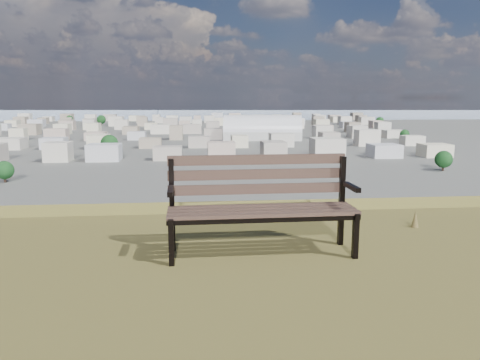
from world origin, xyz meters
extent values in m
cube|color=#483429|center=(0.70, 2.34, 25.39)|extent=(1.59, 0.10, 0.03)
cube|color=#483429|center=(0.69, 2.44, 25.39)|extent=(1.59, 0.10, 0.03)
cube|color=#483429|center=(0.69, 2.55, 25.39)|extent=(1.59, 0.10, 0.03)
cube|color=#483429|center=(0.69, 2.66, 25.39)|extent=(1.59, 0.10, 0.03)
cube|color=#483429|center=(0.69, 2.73, 25.53)|extent=(1.59, 0.06, 0.09)
cube|color=#483429|center=(0.69, 2.75, 25.66)|extent=(1.59, 0.06, 0.09)
cube|color=#483429|center=(0.69, 2.77, 25.79)|extent=(1.59, 0.06, 0.09)
cube|color=black|center=(-0.06, 2.31, 25.19)|extent=(0.05, 0.05, 0.39)
cube|color=black|center=(-0.07, 2.69, 25.41)|extent=(0.05, 0.05, 0.81)
cube|color=black|center=(-0.07, 2.48, 25.36)|extent=(0.05, 0.44, 0.04)
cube|color=black|center=(-0.07, 2.44, 25.58)|extent=(0.05, 0.32, 0.04)
cube|color=black|center=(1.46, 2.33, 25.19)|extent=(0.05, 0.05, 0.39)
cube|color=black|center=(1.45, 2.71, 25.41)|extent=(0.05, 0.05, 0.81)
cube|color=black|center=(1.45, 2.51, 25.36)|extent=(0.05, 0.44, 0.04)
cube|color=black|center=(1.45, 2.47, 25.58)|extent=(0.05, 0.32, 0.04)
cube|color=black|center=(0.70, 2.33, 25.35)|extent=(1.59, 0.07, 0.04)
cube|color=black|center=(0.69, 2.66, 25.35)|extent=(1.59, 0.07, 0.04)
cone|color=brown|center=(2.40, 3.20, 25.09)|extent=(0.08, 0.08, 0.18)
cube|color=#B6B7B2|center=(42.07, 292.90, 2.70)|extent=(50.88, 26.70, 5.40)
cylinder|color=white|center=(42.07, 292.90, 5.40)|extent=(50.88, 26.70, 20.53)
cube|color=beige|center=(-60.00, 200.00, 3.50)|extent=(11.00, 11.00, 7.00)
cube|color=#A99D91|center=(-36.00, 200.00, 3.50)|extent=(11.00, 11.00, 7.00)
cube|color=#B8A192|center=(-12.00, 200.00, 3.50)|extent=(11.00, 11.00, 7.00)
cube|color=#BCBCC1|center=(12.00, 200.00, 3.50)|extent=(11.00, 11.00, 7.00)
cube|color=beige|center=(36.00, 200.00, 3.50)|extent=(11.00, 11.00, 7.00)
cube|color=gray|center=(60.00, 200.00, 3.50)|extent=(11.00, 11.00, 7.00)
cube|color=beige|center=(84.00, 200.00, 3.50)|extent=(11.00, 11.00, 7.00)
cube|color=beige|center=(108.00, 200.00, 3.50)|extent=(11.00, 11.00, 7.00)
cube|color=#A99D91|center=(-96.00, 250.00, 3.50)|extent=(11.00, 11.00, 7.00)
cube|color=#B8A192|center=(-72.00, 250.00, 3.50)|extent=(11.00, 11.00, 7.00)
cube|color=#BCBCC1|center=(-48.00, 250.00, 3.50)|extent=(11.00, 11.00, 7.00)
cube|color=beige|center=(-24.00, 250.00, 3.50)|extent=(11.00, 11.00, 7.00)
cube|color=gray|center=(0.00, 250.00, 3.50)|extent=(11.00, 11.00, 7.00)
cube|color=beige|center=(24.00, 250.00, 3.50)|extent=(11.00, 11.00, 7.00)
cube|color=beige|center=(48.00, 250.00, 3.50)|extent=(11.00, 11.00, 7.00)
cube|color=beige|center=(72.00, 250.00, 3.50)|extent=(11.00, 11.00, 7.00)
cube|color=#A99D91|center=(96.00, 250.00, 3.50)|extent=(11.00, 11.00, 7.00)
cube|color=#B8A192|center=(120.00, 250.00, 3.50)|extent=(11.00, 11.00, 7.00)
cube|color=beige|center=(-108.00, 300.00, 3.50)|extent=(11.00, 11.00, 7.00)
cube|color=gray|center=(-84.00, 300.00, 3.50)|extent=(11.00, 11.00, 7.00)
cube|color=beige|center=(-60.00, 300.00, 3.50)|extent=(11.00, 11.00, 7.00)
cube|color=beige|center=(-36.00, 300.00, 3.50)|extent=(11.00, 11.00, 7.00)
cube|color=beige|center=(-12.00, 300.00, 3.50)|extent=(11.00, 11.00, 7.00)
cube|color=#A99D91|center=(12.00, 300.00, 3.50)|extent=(11.00, 11.00, 7.00)
cube|color=#B8A192|center=(36.00, 300.00, 3.50)|extent=(11.00, 11.00, 7.00)
cube|color=#BCBCC1|center=(60.00, 300.00, 3.50)|extent=(11.00, 11.00, 7.00)
cube|color=beige|center=(84.00, 300.00, 3.50)|extent=(11.00, 11.00, 7.00)
cube|color=gray|center=(108.00, 300.00, 3.50)|extent=(11.00, 11.00, 7.00)
cube|color=beige|center=(132.00, 300.00, 3.50)|extent=(11.00, 11.00, 7.00)
cube|color=beige|center=(-120.00, 350.00, 3.50)|extent=(11.00, 11.00, 7.00)
cube|color=#A99D91|center=(-96.00, 350.00, 3.50)|extent=(11.00, 11.00, 7.00)
cube|color=#B8A192|center=(-72.00, 350.00, 3.50)|extent=(11.00, 11.00, 7.00)
cube|color=#BCBCC1|center=(-48.00, 350.00, 3.50)|extent=(11.00, 11.00, 7.00)
cube|color=beige|center=(-24.00, 350.00, 3.50)|extent=(11.00, 11.00, 7.00)
cube|color=gray|center=(0.00, 350.00, 3.50)|extent=(11.00, 11.00, 7.00)
cube|color=beige|center=(24.00, 350.00, 3.50)|extent=(11.00, 11.00, 7.00)
cube|color=beige|center=(48.00, 350.00, 3.50)|extent=(11.00, 11.00, 7.00)
cube|color=beige|center=(72.00, 350.00, 3.50)|extent=(11.00, 11.00, 7.00)
cube|color=#A99D91|center=(96.00, 350.00, 3.50)|extent=(11.00, 11.00, 7.00)
cube|color=#B8A192|center=(120.00, 350.00, 3.50)|extent=(11.00, 11.00, 7.00)
cube|color=#BCBCC1|center=(144.00, 350.00, 3.50)|extent=(11.00, 11.00, 7.00)
cube|color=beige|center=(-156.00, 400.00, 3.50)|extent=(11.00, 11.00, 7.00)
cube|color=gray|center=(-132.00, 400.00, 3.50)|extent=(11.00, 11.00, 7.00)
cube|color=beige|center=(-108.00, 400.00, 3.50)|extent=(11.00, 11.00, 7.00)
cube|color=beige|center=(-84.00, 400.00, 3.50)|extent=(11.00, 11.00, 7.00)
cube|color=beige|center=(-60.00, 400.00, 3.50)|extent=(11.00, 11.00, 7.00)
cube|color=#A99D91|center=(-36.00, 400.00, 3.50)|extent=(11.00, 11.00, 7.00)
cube|color=#B8A192|center=(-12.00, 400.00, 3.50)|extent=(11.00, 11.00, 7.00)
cube|color=#BCBCC1|center=(12.00, 400.00, 3.50)|extent=(11.00, 11.00, 7.00)
cube|color=beige|center=(36.00, 400.00, 3.50)|extent=(11.00, 11.00, 7.00)
cube|color=gray|center=(60.00, 400.00, 3.50)|extent=(11.00, 11.00, 7.00)
cube|color=beige|center=(84.00, 400.00, 3.50)|extent=(11.00, 11.00, 7.00)
cube|color=beige|center=(108.00, 400.00, 3.50)|extent=(11.00, 11.00, 7.00)
cube|color=beige|center=(132.00, 400.00, 3.50)|extent=(11.00, 11.00, 7.00)
cube|color=#A99D91|center=(156.00, 400.00, 3.50)|extent=(11.00, 11.00, 7.00)
cube|color=#B8A192|center=(-168.00, 450.00, 3.50)|extent=(11.00, 11.00, 7.00)
cube|color=#BCBCC1|center=(-144.00, 450.00, 3.50)|extent=(11.00, 11.00, 7.00)
cube|color=beige|center=(-120.00, 450.00, 3.50)|extent=(11.00, 11.00, 7.00)
cube|color=gray|center=(-96.00, 450.00, 3.50)|extent=(11.00, 11.00, 7.00)
cube|color=beige|center=(-72.00, 450.00, 3.50)|extent=(11.00, 11.00, 7.00)
cube|color=beige|center=(-48.00, 450.00, 3.50)|extent=(11.00, 11.00, 7.00)
cube|color=beige|center=(-24.00, 450.00, 3.50)|extent=(11.00, 11.00, 7.00)
cube|color=#A99D91|center=(0.00, 450.00, 3.50)|extent=(11.00, 11.00, 7.00)
cube|color=#B8A192|center=(24.00, 450.00, 3.50)|extent=(11.00, 11.00, 7.00)
cube|color=#BCBCC1|center=(48.00, 450.00, 3.50)|extent=(11.00, 11.00, 7.00)
cube|color=beige|center=(72.00, 450.00, 3.50)|extent=(11.00, 11.00, 7.00)
cube|color=gray|center=(96.00, 450.00, 3.50)|extent=(11.00, 11.00, 7.00)
cube|color=beige|center=(120.00, 450.00, 3.50)|extent=(11.00, 11.00, 7.00)
cube|color=beige|center=(144.00, 450.00, 3.50)|extent=(11.00, 11.00, 7.00)
cube|color=beige|center=(168.00, 450.00, 3.50)|extent=(11.00, 11.00, 7.00)
cube|color=#A99D91|center=(-180.00, 500.00, 3.50)|extent=(11.00, 11.00, 7.00)
cube|color=#B8A192|center=(-156.00, 500.00, 3.50)|extent=(11.00, 11.00, 7.00)
cube|color=#BCBCC1|center=(-132.00, 500.00, 3.50)|extent=(11.00, 11.00, 7.00)
cube|color=beige|center=(-108.00, 500.00, 3.50)|extent=(11.00, 11.00, 7.00)
cube|color=gray|center=(-84.00, 500.00, 3.50)|extent=(11.00, 11.00, 7.00)
cube|color=beige|center=(-60.00, 500.00, 3.50)|extent=(11.00, 11.00, 7.00)
cube|color=beige|center=(-36.00, 500.00, 3.50)|extent=(11.00, 11.00, 7.00)
cube|color=beige|center=(-12.00, 500.00, 3.50)|extent=(11.00, 11.00, 7.00)
cube|color=#A99D91|center=(12.00, 500.00, 3.50)|extent=(11.00, 11.00, 7.00)
cube|color=#B8A192|center=(36.00, 500.00, 3.50)|extent=(11.00, 11.00, 7.00)
cube|color=#BCBCC1|center=(60.00, 500.00, 3.50)|extent=(11.00, 11.00, 7.00)
cube|color=beige|center=(84.00, 500.00, 3.50)|extent=(11.00, 11.00, 7.00)
cube|color=gray|center=(108.00, 500.00, 3.50)|extent=(11.00, 11.00, 7.00)
cube|color=beige|center=(132.00, 500.00, 3.50)|extent=(11.00, 11.00, 7.00)
cube|color=beige|center=(156.00, 500.00, 3.50)|extent=(11.00, 11.00, 7.00)
cube|color=beige|center=(180.00, 500.00, 3.50)|extent=(11.00, 11.00, 7.00)
cube|color=#A99D91|center=(-192.00, 550.00, 3.50)|extent=(11.00, 11.00, 7.00)
cube|color=#B8A192|center=(-168.00, 550.00, 3.50)|extent=(11.00, 11.00, 7.00)
cube|color=#BCBCC1|center=(-144.00, 550.00, 3.50)|extent=(11.00, 11.00, 7.00)
cube|color=beige|center=(-120.00, 550.00, 3.50)|extent=(11.00, 11.00, 7.00)
cube|color=gray|center=(-96.00, 550.00, 3.50)|extent=(11.00, 11.00, 7.00)
cube|color=beige|center=(-72.00, 550.00, 3.50)|extent=(11.00, 11.00, 7.00)
cube|color=beige|center=(-48.00, 550.00, 3.50)|extent=(11.00, 11.00, 7.00)
cube|color=beige|center=(-24.00, 550.00, 3.50)|extent=(11.00, 11.00, 7.00)
cube|color=#A99D91|center=(0.00, 550.00, 3.50)|extent=(11.00, 11.00, 7.00)
cube|color=#B8A192|center=(24.00, 550.00, 3.50)|extent=(11.00, 11.00, 7.00)
cube|color=#BCBCC1|center=(48.00, 550.00, 3.50)|extent=(11.00, 11.00, 7.00)
cube|color=beige|center=(72.00, 550.00, 3.50)|extent=(11.00, 11.00, 7.00)
cube|color=gray|center=(96.00, 550.00, 3.50)|extent=(11.00, 11.00, 7.00)
cube|color=beige|center=(120.00, 550.00, 3.50)|extent=(11.00, 11.00, 7.00)
cube|color=beige|center=(144.00, 550.00, 3.50)|extent=(11.00, 11.00, 7.00)
cube|color=beige|center=(168.00, 550.00, 3.50)|extent=(11.00, 11.00, 7.00)
cube|color=#A99D91|center=(192.00, 550.00, 3.50)|extent=(11.00, 11.00, 7.00)
cylinder|color=#332219|center=(90.00, 160.00, 1.05)|extent=(0.80, 0.80, 2.10)
sphere|color=black|center=(90.00, 160.00, 4.20)|extent=(6.30, 6.30, 6.30)
cylinder|color=#332219|center=(-40.00, 220.00, 1.35)|extent=(0.80, 0.80, 2.70)
sphere|color=black|center=(-40.00, 220.00, 5.40)|extent=(8.10, 8.10, 8.10)
cylinder|color=#332219|center=(130.00, 280.00, 0.97)|extent=(0.80, 0.80, 1.95)
sphere|color=black|center=(130.00, 280.00, 3.90)|extent=(5.85, 5.85, 5.85)
cylinder|color=#332219|center=(60.00, 400.00, 1.12)|extent=(0.80, 0.80, 2.25)
sphere|color=black|center=(60.00, 400.00, 4.50)|extent=(6.75, 6.75, 6.75)
cylinder|color=#332219|center=(-90.00, 460.00, 1.43)|extent=(0.80, 0.80, 2.85)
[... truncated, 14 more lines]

